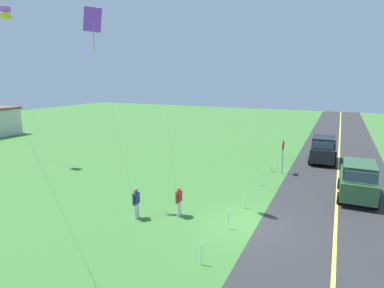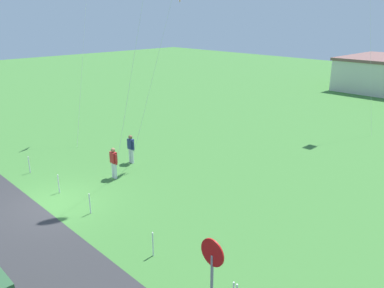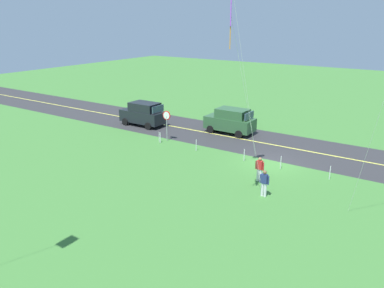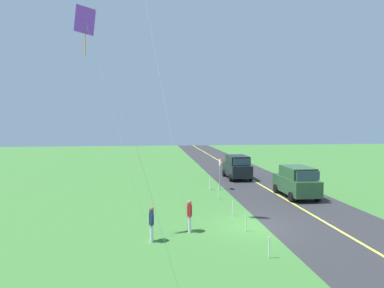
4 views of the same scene
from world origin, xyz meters
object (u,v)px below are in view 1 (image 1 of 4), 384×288
at_px(kite_red_low, 93,24).
at_px(kite_yellow_high, 6,13).
at_px(person_adult_near, 136,202).
at_px(person_adult_companion, 179,201).
at_px(car_parked_east_near, 324,149).
at_px(car_suv_foreground, 358,180).
at_px(stop_sign, 283,150).

height_order(kite_red_low, kite_yellow_high, kite_yellow_high).
distance_m(person_adult_near, kite_red_low, 9.48).
distance_m(person_adult_companion, kite_red_low, 10.16).
xyz_separation_m(car_parked_east_near, person_adult_companion, (-14.91, 6.24, -0.29)).
bearing_deg(kite_red_low, person_adult_companion, -86.78).
xyz_separation_m(car_parked_east_near, kite_red_low, (-15.17, 10.98, 8.69)).
relative_size(kite_red_low, kite_yellow_high, 0.86).
xyz_separation_m(car_suv_foreground, car_parked_east_near, (8.17, 2.30, 0.00)).
relative_size(car_parked_east_near, person_adult_companion, 2.75).
height_order(person_adult_near, person_adult_companion, same).
xyz_separation_m(person_adult_near, person_adult_companion, (1.15, -1.86, 0.00)).
distance_m(stop_sign, person_adult_near, 12.51).
height_order(car_parked_east_near, kite_yellow_high, kite_yellow_high).
bearing_deg(car_parked_east_near, stop_sign, 151.38).
bearing_deg(car_parked_east_near, kite_yellow_high, 115.10).
bearing_deg(car_parked_east_near, kite_red_low, 144.11).
bearing_deg(kite_yellow_high, person_adult_near, -108.62).
bearing_deg(car_suv_foreground, person_adult_companion, 128.26).
bearing_deg(kite_yellow_high, person_adult_companion, -103.12).
height_order(stop_sign, person_adult_companion, stop_sign).
xyz_separation_m(car_parked_east_near, kite_yellow_high, (-10.92, 23.32, 10.88)).
relative_size(car_suv_foreground, person_adult_near, 2.75).
bearing_deg(stop_sign, car_parked_east_near, -28.62).
bearing_deg(stop_sign, person_adult_companion, 160.35).
height_order(person_adult_near, kite_yellow_high, kite_yellow_high).
height_order(car_suv_foreground, person_adult_near, car_suv_foreground).
height_order(car_parked_east_near, person_adult_near, car_parked_east_near).
xyz_separation_m(stop_sign, kite_yellow_high, (-6.09, 20.68, 10.23)).
bearing_deg(person_adult_companion, kite_yellow_high, -81.56).
bearing_deg(kite_yellow_high, car_parked_east_near, -64.90).
bearing_deg(stop_sign, person_adult_near, 154.04).
distance_m(person_adult_companion, kite_yellow_high, 20.80).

